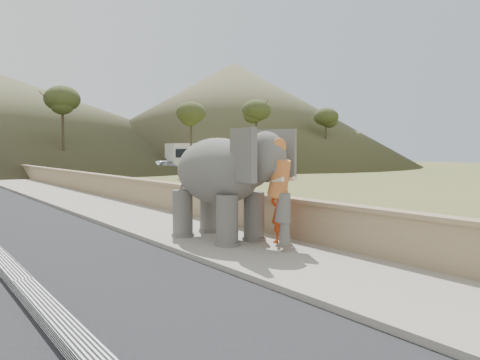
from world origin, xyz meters
TOP-DOWN VIEW (x-y plane):
  - ground at (0.00, 0.00)m, footprint 160.00×160.00m
  - walkway at (0.00, 10.00)m, footprint 3.00×120.00m
  - parapet at (1.65, 10.00)m, footprint 0.30×120.00m
  - cow at (6.78, 13.65)m, footprint 1.59×0.91m
  - distant_car at (15.34, 34.66)m, footprint 4.30×1.89m
  - bus_white at (21.39, 34.67)m, footprint 11.21×3.70m
  - bus_orange at (28.36, 33.09)m, footprint 11.27×4.39m
  - hill_right at (36.00, 52.00)m, footprint 56.00×56.00m
  - elephant_and_man at (0.02, 1.84)m, footprint 2.50×4.06m
  - trees at (1.40, 27.79)m, footprint 48.80×45.43m

SIDE VIEW (x-z plane):
  - ground at x=0.00m, z-range 0.00..0.00m
  - walkway at x=0.00m, z-range 0.00..0.15m
  - parapet at x=1.65m, z-range 0.00..1.10m
  - cow at x=6.78m, z-range 0.00..1.27m
  - distant_car at x=15.34m, z-range 0.00..1.44m
  - elephant_and_man at x=0.02m, z-range 0.14..2.89m
  - bus_white at x=21.39m, z-range 0.00..3.10m
  - bus_orange at x=28.36m, z-range 0.00..3.10m
  - trees at x=1.40m, z-range -0.64..8.89m
  - hill_right at x=36.00m, z-range 0.00..16.00m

